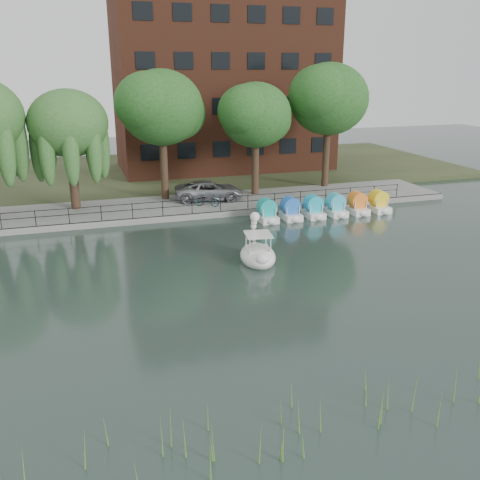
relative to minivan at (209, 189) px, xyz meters
name	(u,v)px	position (x,y,z in m)	size (l,w,h in m)	color
ground_plane	(256,294)	(-2.06, -16.58, -1.22)	(120.00, 120.00, 0.00)	#354745
promenade	(184,206)	(-2.06, -0.58, -1.02)	(40.00, 6.00, 0.40)	gray
kerb	(193,217)	(-2.06, -3.53, -1.02)	(40.00, 0.25, 0.40)	gray
land_strip	(154,172)	(-2.06, 13.42, -1.04)	(60.00, 22.00, 0.36)	#47512D
railing	(192,202)	(-2.06, -3.33, -0.07)	(32.00, 0.05, 1.00)	black
apartment_building	(223,72)	(4.94, 13.39, 8.14)	(20.00, 10.07, 18.00)	#4C1E16
willow_mid	(68,124)	(-9.56, 0.42, 5.03)	(5.32, 5.32, 8.15)	#473323
broadleaf_center	(161,108)	(-3.06, 1.42, 5.85)	(6.00, 6.00, 9.25)	#473323
broadleaf_right	(256,116)	(3.94, 0.92, 5.17)	(5.40, 5.40, 8.32)	#473323
broadleaf_far	(329,99)	(10.44, 1.92, 6.18)	(6.30, 6.30, 9.71)	#473323
minivan	(209,189)	(0.00, 0.00, 0.00)	(5.86, 2.70, 1.63)	gray
bicycle	(207,199)	(-0.61, -1.81, -0.32)	(1.72, 0.60, 1.00)	gray
swan_boat	(258,252)	(-0.59, -12.59, -0.67)	(2.27, 3.18, 2.49)	white
pedal_boat_row	(325,208)	(6.84, -5.44, -0.61)	(9.65, 1.70, 1.40)	white
reed_bank	(420,388)	(-0.06, -26.08, -0.62)	(24.00, 2.40, 1.20)	#669938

